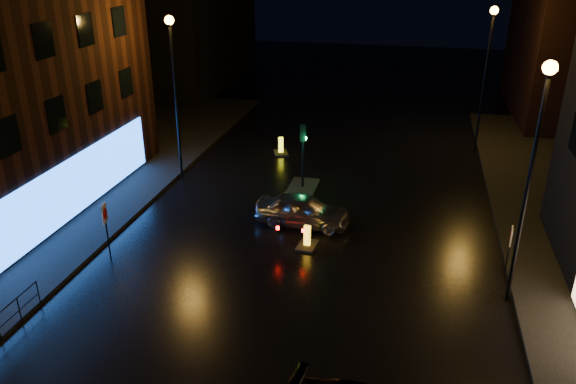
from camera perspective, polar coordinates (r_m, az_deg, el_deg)
name	(u,v)px	position (r m, az deg, el deg)	size (l,w,h in m)	color
ground	(245,382)	(16.97, -4.42, -18.73)	(120.00, 120.00, 0.00)	black
pavement_left	(6,213)	(29.13, -26.69, -1.87)	(12.00, 44.00, 0.15)	black
building_far_left	(183,2)	(51.14, -10.62, 18.47)	(8.00, 16.00, 14.00)	black
street_lamp_lfar	(174,74)	(29.03, -11.53, 11.66)	(0.44, 0.44, 8.37)	black
street_lamp_rnear	(535,151)	(19.18, 23.76, 3.86)	(0.44, 0.44, 8.37)	black
street_lamp_rfar	(487,58)	(34.57, 19.61, 12.69)	(0.44, 0.44, 8.37)	black
traffic_signal	(303,180)	(28.56, 1.50, 1.28)	(1.40, 2.40, 3.45)	black
silver_hatchback	(303,210)	(24.82, 1.50, -1.84)	(1.67, 4.14, 1.41)	#98999F
bollard_near	(307,242)	(23.25, 1.95, -5.11)	(0.84, 1.17, 0.96)	black
bollard_far	(281,150)	(33.56, -0.74, 4.28)	(1.14, 1.36, 1.01)	black
road_sign_left	(105,218)	(22.93, -18.09, -2.55)	(0.19, 0.55, 2.31)	black
road_sign_right	(510,240)	(22.20, 21.67, -4.59)	(0.12, 0.49, 2.03)	black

